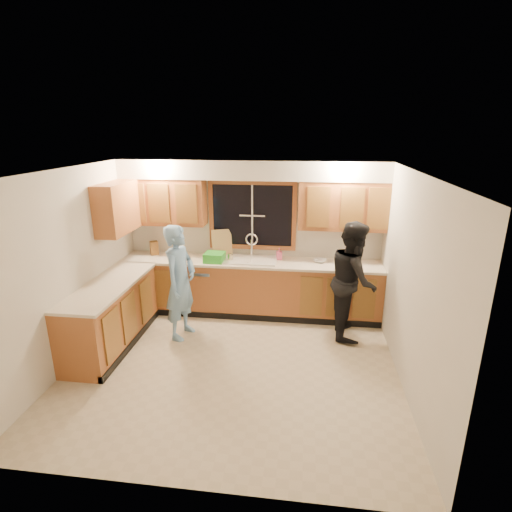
{
  "coord_description": "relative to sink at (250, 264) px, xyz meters",
  "views": [
    {
      "loc": [
        0.88,
        -4.46,
        2.96
      ],
      "look_at": [
        0.22,
        0.65,
        1.31
      ],
      "focal_mm": 28.0,
      "sensor_mm": 36.0,
      "label": 1
    }
  ],
  "objects": [
    {
      "name": "countertop_left",
      "position": [
        -1.79,
        -1.25,
        0.04
      ],
      "size": [
        0.63,
        1.9,
        0.04
      ],
      "primitive_type": "cube",
      "color": "silver",
      "rests_on": "base_cabinets_left"
    },
    {
      "name": "stove",
      "position": [
        -1.8,
        -1.82,
        -0.41
      ],
      "size": [
        0.58,
        0.75,
        0.9
      ],
      "primitive_type": "cube",
      "color": "silver",
      "rests_on": "floor"
    },
    {
      "name": "soap_bottle",
      "position": [
        0.46,
        0.11,
        0.15
      ],
      "size": [
        0.1,
        0.11,
        0.19
      ],
      "primitive_type": "imported",
      "rotation": [
        0.0,
        0.0,
        0.21
      ],
      "color": "#FF618F",
      "rests_on": "countertop_back"
    },
    {
      "name": "base_cabinets_back",
      "position": [
        0.0,
        -0.0,
        -0.42
      ],
      "size": [
        4.2,
        0.6,
        0.88
      ],
      "primitive_type": "cube",
      "color": "#AA6031",
      "rests_on": "ground"
    },
    {
      "name": "wall_right",
      "position": [
        2.1,
        -1.6,
        0.39
      ],
      "size": [
        0.0,
        3.8,
        3.8
      ],
      "primitive_type": "plane",
      "rotation": [
        1.57,
        0.0,
        -1.57
      ],
      "color": "silver",
      "rests_on": "ground"
    },
    {
      "name": "floor",
      "position": [
        0.0,
        -1.6,
        -0.86
      ],
      "size": [
        4.2,
        4.2,
        0.0
      ],
      "primitive_type": "plane",
      "color": "beige",
      "rests_on": "ground"
    },
    {
      "name": "knife_block",
      "position": [
        -1.65,
        0.12,
        0.17
      ],
      "size": [
        0.16,
        0.16,
        0.23
      ],
      "primitive_type": "cube",
      "rotation": [
        0.0,
        0.0,
        0.58
      ],
      "color": "#936028",
      "rests_on": "countertop_back"
    },
    {
      "name": "wall_back",
      "position": [
        0.0,
        0.3,
        0.39
      ],
      "size": [
        4.2,
        0.0,
        4.2
      ],
      "primitive_type": "plane",
      "rotation": [
        1.57,
        0.0,
        0.0
      ],
      "color": "silver",
      "rests_on": "ground"
    },
    {
      "name": "dish_crate",
      "position": [
        -0.56,
        -0.12,
        0.13
      ],
      "size": [
        0.32,
        0.3,
        0.14
      ],
      "primitive_type": "cube",
      "rotation": [
        0.0,
        0.0,
        -0.04
      ],
      "color": "green",
      "rests_on": "countertop_back"
    },
    {
      "name": "upper_cabinets_left",
      "position": [
        -1.43,
        0.13,
        0.96
      ],
      "size": [
        1.35,
        0.33,
        0.75
      ],
      "primitive_type": "cube",
      "color": "#AA6031",
      "rests_on": "wall_back"
    },
    {
      "name": "cutting_board",
      "position": [
        -0.5,
        0.2,
        0.28
      ],
      "size": [
        0.35,
        0.24,
        0.44
      ],
      "primitive_type": "cube",
      "rotation": [
        -0.21,
        0.0,
        0.43
      ],
      "color": "tan",
      "rests_on": "countertop_back"
    },
    {
      "name": "woman",
      "position": [
        1.58,
        -0.53,
        -0.0
      ],
      "size": [
        0.66,
        0.84,
        1.73
      ],
      "primitive_type": "imported",
      "rotation": [
        0.0,
        0.0,
        1.57
      ],
      "color": "black",
      "rests_on": "floor"
    },
    {
      "name": "dishwasher",
      "position": [
        -0.85,
        -0.01,
        -0.45
      ],
      "size": [
        0.6,
        0.56,
        0.82
      ],
      "primitive_type": "cube",
      "color": "silver",
      "rests_on": "floor"
    },
    {
      "name": "window_frame",
      "position": [
        0.0,
        0.29,
        0.74
      ],
      "size": [
        1.44,
        0.03,
        1.14
      ],
      "color": "black",
      "rests_on": "wall_back"
    },
    {
      "name": "wall_left",
      "position": [
        -2.1,
        -1.6,
        0.39
      ],
      "size": [
        0.0,
        3.8,
        3.8
      ],
      "primitive_type": "plane",
      "rotation": [
        1.57,
        0.0,
        1.57
      ],
      "color": "silver",
      "rests_on": "ground"
    },
    {
      "name": "upper_cabinets_right",
      "position": [
        1.43,
        0.13,
        0.96
      ],
      "size": [
        1.35,
        0.33,
        0.75
      ],
      "primitive_type": "cube",
      "color": "#AA6031",
      "rests_on": "wall_back"
    },
    {
      "name": "ceiling",
      "position": [
        0.0,
        -1.6,
        1.64
      ],
      "size": [
        4.2,
        4.2,
        0.0
      ],
      "primitive_type": "plane",
      "rotation": [
        3.14,
        0.0,
        0.0
      ],
      "color": "white"
    },
    {
      "name": "upper_cabinets_return",
      "position": [
        -1.94,
        -0.48,
        0.96
      ],
      "size": [
        0.33,
        0.9,
        0.75
      ],
      "primitive_type": "cube",
      "color": "#AA6031",
      "rests_on": "wall_left"
    },
    {
      "name": "can_left",
      "position": [
        -0.29,
        -0.08,
        0.11
      ],
      "size": [
        0.07,
        0.07,
        0.11
      ],
      "primitive_type": "cylinder",
      "rotation": [
        0.0,
        0.0,
        -0.17
      ],
      "color": "beige",
      "rests_on": "countertop_back"
    },
    {
      "name": "soffit",
      "position": [
        0.0,
        0.12,
        1.49
      ],
      "size": [
        4.2,
        0.35,
        0.3
      ],
      "primitive_type": "cube",
      "color": "silver",
      "rests_on": "wall_back"
    },
    {
      "name": "bowl",
      "position": [
        1.12,
        0.06,
        0.08
      ],
      "size": [
        0.27,
        0.27,
        0.05
      ],
      "primitive_type": "imported",
      "rotation": [
        0.0,
        0.0,
        -0.4
      ],
      "color": "silver",
      "rests_on": "countertop_back"
    },
    {
      "name": "base_cabinets_left",
      "position": [
        -1.8,
        -1.25,
        -0.42
      ],
      "size": [
        0.6,
        1.9,
        0.88
      ],
      "primitive_type": "cube",
      "color": "#AA6031",
      "rests_on": "ground"
    },
    {
      "name": "can_right",
      "position": [
        -0.31,
        -0.08,
        0.12
      ],
      "size": [
        0.09,
        0.09,
        0.13
      ],
      "primitive_type": "cylinder",
      "rotation": [
        0.0,
        0.0,
        0.41
      ],
      "color": "beige",
      "rests_on": "countertop_back"
    },
    {
      "name": "countertop_back",
      "position": [
        0.0,
        -0.02,
        0.04
      ],
      "size": [
        4.2,
        0.63,
        0.04
      ],
      "primitive_type": "cube",
      "color": "silver",
      "rests_on": "base_cabinets_back"
    },
    {
      "name": "man",
      "position": [
        -0.89,
        -0.9,
        -0.02
      ],
      "size": [
        0.53,
        0.69,
        1.69
      ],
      "primitive_type": "imported",
      "rotation": [
        0.0,
        0.0,
        1.35
      ],
      "color": "#73A5D9",
      "rests_on": "floor"
    },
    {
      "name": "sink",
      "position": [
        0.0,
        0.0,
        0.0
      ],
      "size": [
        0.86,
        0.52,
        0.57
      ],
      "color": "silver",
      "rests_on": "countertop_back"
    }
  ]
}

